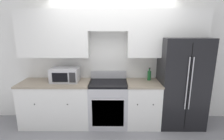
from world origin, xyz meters
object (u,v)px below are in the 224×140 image
microwave (65,75)px  bottle (149,75)px  oven_range (108,103)px  refrigerator (181,82)px

microwave → bottle: microwave is taller
oven_range → refrigerator: size_ratio=0.60×
bottle → oven_range: bearing=-169.6°
microwave → bottle: bearing=3.3°
oven_range → bottle: (0.84, 0.15, 0.55)m
refrigerator → microwave: bearing=179.6°
refrigerator → microwave: 2.34m
microwave → oven_range: bearing=-3.7°
refrigerator → bottle: size_ratio=6.81×
microwave → refrigerator: bearing=-0.4°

